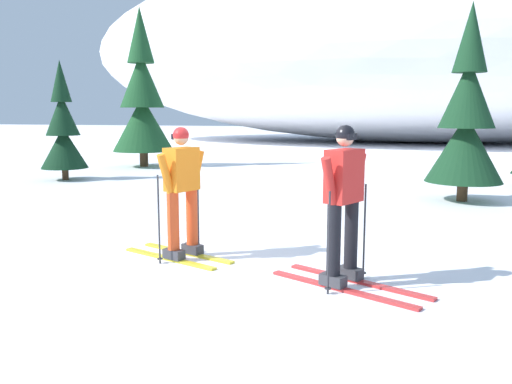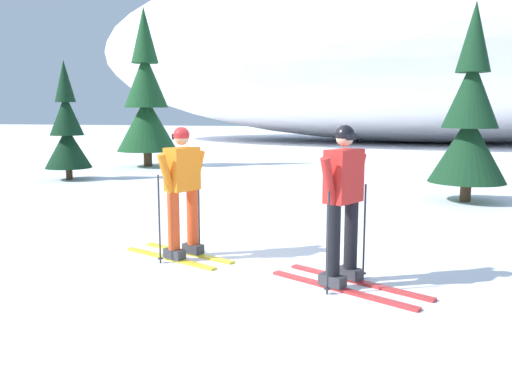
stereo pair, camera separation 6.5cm
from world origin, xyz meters
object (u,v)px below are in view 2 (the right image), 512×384
at_px(skier_red_jacket, 344,203).
at_px(pine_tree_center_left, 146,101).
at_px(skier_orange_jacket, 182,190).
at_px(pine_tree_center_right, 470,120).
at_px(pine_tree_far_left, 67,130).

height_order(skier_red_jacket, pine_tree_center_left, pine_tree_center_left).
relative_size(skier_orange_jacket, skier_red_jacket, 0.94).
relative_size(skier_orange_jacket, pine_tree_center_right, 0.41).
distance_m(skier_orange_jacket, pine_tree_center_left, 12.02).
xyz_separation_m(skier_orange_jacket, skier_red_jacket, (2.11, -0.56, 0.03)).
xyz_separation_m(skier_orange_jacket, pine_tree_center_left, (-5.72, 10.48, 1.34)).
xyz_separation_m(skier_orange_jacket, pine_tree_center_right, (4.05, 5.62, 0.82)).
bearing_deg(pine_tree_center_left, skier_red_jacket, -54.66).
bearing_deg(skier_red_jacket, pine_tree_center_right, 72.52).
xyz_separation_m(pine_tree_center_left, pine_tree_center_right, (9.77, -4.86, -0.52)).
bearing_deg(pine_tree_far_left, pine_tree_center_right, -5.60).
bearing_deg(skier_orange_jacket, skier_red_jacket, -14.93).
xyz_separation_m(skier_red_jacket, pine_tree_far_left, (-8.32, 7.19, 0.45)).
height_order(skier_orange_jacket, pine_tree_center_right, pine_tree_center_right).
height_order(pine_tree_center_left, pine_tree_center_right, pine_tree_center_left).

